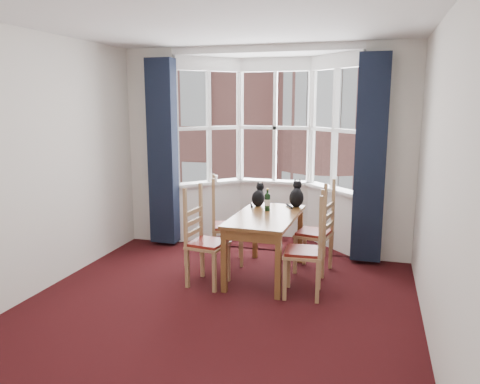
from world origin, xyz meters
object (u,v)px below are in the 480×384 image
at_px(chair_right_far, 321,235).
at_px(cat_left, 258,197).
at_px(chair_left_far, 221,227).
at_px(cat_right, 297,196).
at_px(chair_left_near, 201,244).
at_px(dining_table, 266,223).
at_px(wine_bottle, 267,201).
at_px(candle_tall, 215,179).
at_px(chair_right_near, 312,254).

xyz_separation_m(chair_right_far, cat_left, (-0.82, 0.13, 0.40)).
bearing_deg(chair_right_far, chair_left_far, -179.70).
xyz_separation_m(chair_left_far, cat_right, (0.93, 0.25, 0.42)).
relative_size(chair_left_near, chair_right_far, 1.00).
xyz_separation_m(dining_table, wine_bottle, (-0.03, 0.22, 0.22)).
distance_m(dining_table, chair_left_far, 0.75).
distance_m(cat_left, wine_bottle, 0.28).
height_order(chair_left_near, chair_left_far, same).
distance_m(chair_right_far, candle_tall, 2.06).
bearing_deg(chair_left_near, cat_right, 46.46).
height_order(chair_left_far, cat_left, cat_left).
distance_m(chair_left_near, chair_right_far, 1.48).
height_order(chair_right_near, candle_tall, candle_tall).
relative_size(chair_right_near, candle_tall, 8.97).
relative_size(chair_right_near, cat_left, 2.95).
distance_m(dining_table, cat_left, 0.54).
height_order(cat_left, cat_right, cat_right).
xyz_separation_m(dining_table, candle_tall, (-1.10, 1.36, 0.27)).
relative_size(wine_bottle, candle_tall, 2.68).
height_order(chair_left_near, candle_tall, candle_tall).
relative_size(chair_left_near, chair_right_near, 1.00).
xyz_separation_m(chair_right_near, chair_right_far, (0.01, 0.74, 0.00)).
bearing_deg(dining_table, chair_left_far, 155.06).
relative_size(dining_table, chair_left_far, 1.45).
height_order(chair_left_near, cat_right, cat_right).
bearing_deg(wine_bottle, chair_right_far, 8.23).
bearing_deg(candle_tall, cat_left, -45.64).
height_order(chair_left_near, chair_right_near, same).
xyz_separation_m(chair_left_far, candle_tall, (-0.43, 1.05, 0.45)).
height_order(dining_table, chair_left_near, chair_left_near).
xyz_separation_m(dining_table, chair_right_far, (0.62, 0.32, -0.18)).
bearing_deg(dining_table, cat_left, 114.15).
height_order(chair_right_far, cat_left, cat_left).
height_order(chair_left_far, wine_bottle, wine_bottle).
bearing_deg(chair_left_far, chair_left_near, -89.60).
height_order(chair_left_far, chair_right_far, same).
xyz_separation_m(chair_right_far, candle_tall, (-1.72, 1.05, 0.45)).
bearing_deg(wine_bottle, cat_right, 47.82).
height_order(chair_right_near, cat_right, cat_right).
height_order(cat_right, candle_tall, cat_right).
distance_m(chair_right_far, cat_right, 0.59).
bearing_deg(chair_right_near, candle_tall, 133.54).
xyz_separation_m(cat_left, wine_bottle, (0.17, -0.23, 0.00)).
bearing_deg(dining_table, wine_bottle, 97.88).
bearing_deg(chair_right_near, dining_table, 144.74).
distance_m(dining_table, chair_right_near, 0.76).
bearing_deg(chair_left_far, candle_tall, 112.30).
distance_m(chair_left_far, wine_bottle, 0.76).
height_order(chair_left_far, candle_tall, candle_tall).
distance_m(chair_right_near, cat_right, 1.12).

